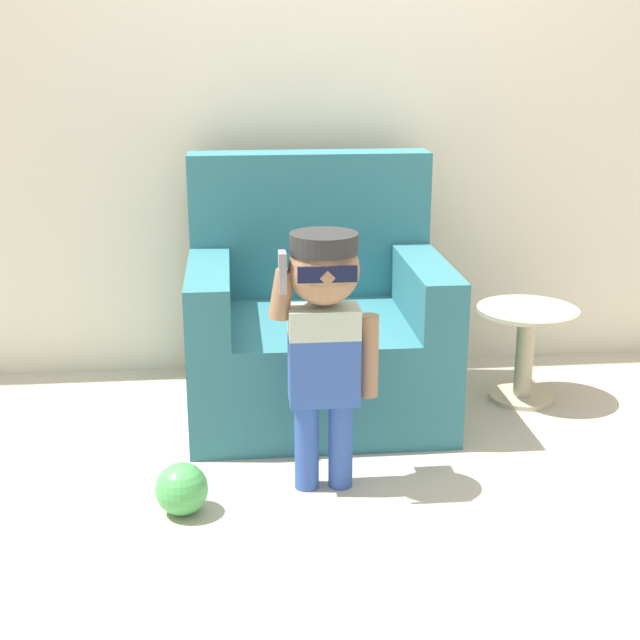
# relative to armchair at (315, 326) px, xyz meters

# --- Properties ---
(ground_plane) EXTENTS (10.00, 10.00, 0.00)m
(ground_plane) POSITION_rel_armchair_xyz_m (0.18, -0.07, -0.35)
(ground_plane) COLOR #BCB29E
(wall_back) EXTENTS (10.00, 0.05, 2.60)m
(wall_back) POSITION_rel_armchair_xyz_m (0.18, 0.52, 0.95)
(wall_back) COLOR beige
(wall_back) RESTS_ON ground_plane
(armchair) EXTENTS (1.01, 0.87, 1.02)m
(armchair) POSITION_rel_armchair_xyz_m (0.00, 0.00, 0.00)
(armchair) COLOR teal
(armchair) RESTS_ON ground_plane
(person_child) EXTENTS (0.36, 0.27, 0.89)m
(person_child) POSITION_rel_armchair_xyz_m (-0.04, -0.73, 0.24)
(person_child) COLOR #3356AD
(person_child) RESTS_ON ground_plane
(side_table) EXTENTS (0.42, 0.42, 0.41)m
(side_table) POSITION_rel_armchair_xyz_m (0.88, -0.04, -0.10)
(side_table) COLOR beige
(side_table) RESTS_ON ground_plane
(toy_ball) EXTENTS (0.17, 0.17, 0.17)m
(toy_ball) POSITION_rel_armchair_xyz_m (-0.52, -0.86, -0.26)
(toy_ball) COLOR #4CB256
(toy_ball) RESTS_ON ground_plane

